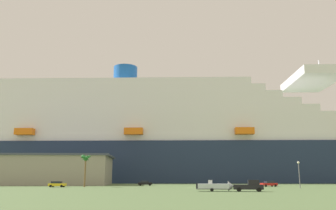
% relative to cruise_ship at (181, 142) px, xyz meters
% --- Properties ---
extents(ground_plane, '(600.00, 600.00, 0.00)m').
position_rel_cruise_ship_xyz_m(ground_plane, '(-3.95, -41.54, -19.14)').
color(ground_plane, '#567042').
extents(cruise_ship, '(244.48, 51.21, 63.91)m').
position_rel_cruise_ship_xyz_m(cruise_ship, '(0.00, 0.00, 0.00)').
color(cruise_ship, '#1E2D4C').
rests_on(cruise_ship, ground_plane).
extents(terminal_building, '(50.26, 25.81, 10.20)m').
position_rel_cruise_ship_xyz_m(terminal_building, '(-53.58, -38.47, -14.02)').
color(terminal_building, gray).
rests_on(terminal_building, ground_plane).
extents(pickup_truck, '(5.89, 3.14, 2.20)m').
position_rel_cruise_ship_xyz_m(pickup_truck, '(3.86, -96.30, -18.09)').
color(pickup_truck, black).
rests_on(pickup_truck, ground_plane).
extents(small_boat_on_trailer, '(8.34, 3.43, 2.15)m').
position_rel_cruise_ship_xyz_m(small_boat_on_trailer, '(-2.16, -95.08, -18.18)').
color(small_boat_on_trailer, '#595960').
rests_on(small_boat_on_trailer, ground_plane).
extents(palm_tree, '(2.90, 2.92, 8.90)m').
position_rel_cruise_ship_xyz_m(palm_tree, '(-33.29, -64.05, -11.89)').
color(palm_tree, brown).
rests_on(palm_tree, ground_plane).
extents(street_lamp, '(0.56, 0.56, 6.53)m').
position_rel_cruise_ship_xyz_m(street_lamp, '(21.58, -78.82, -14.76)').
color(street_lamp, slate).
rests_on(street_lamp, ground_plane).
extents(parked_car_red_hatchback, '(4.89, 2.79, 1.58)m').
position_rel_cruise_ship_xyz_m(parked_car_red_hatchback, '(19.20, -63.54, -18.30)').
color(parked_car_red_hatchback, red).
rests_on(parked_car_red_hatchback, ground_plane).
extents(parked_car_yellow_taxi, '(4.75, 2.37, 1.58)m').
position_rel_cruise_ship_xyz_m(parked_car_yellow_taxi, '(-40.43, -65.46, -18.31)').
color(parked_car_yellow_taxi, yellow).
rests_on(parked_car_yellow_taxi, ground_plane).
extents(parked_car_black_coupe, '(4.66, 2.18, 1.58)m').
position_rel_cruise_ship_xyz_m(parked_car_black_coupe, '(-16.63, -50.07, -18.31)').
color(parked_car_black_coupe, black).
rests_on(parked_car_black_coupe, ground_plane).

